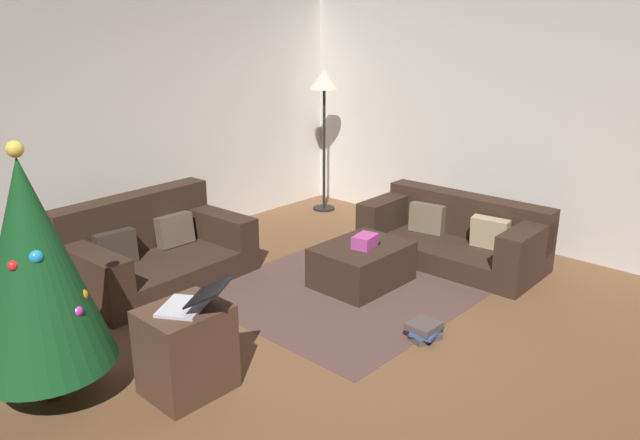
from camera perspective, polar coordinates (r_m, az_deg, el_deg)
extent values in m
plane|color=brown|center=(4.42, 2.22, -13.10)|extent=(6.40, 6.40, 0.00)
cube|color=silver|center=(6.36, -19.82, 8.11)|extent=(6.40, 0.12, 2.60)
cube|color=silver|center=(6.57, 20.74, 8.30)|extent=(0.12, 6.40, 2.60)
cube|color=#332319|center=(5.79, -14.89, -4.56)|extent=(1.67, 1.07, 0.23)
cube|color=#332319|center=(5.95, -17.29, -0.20)|extent=(1.63, 0.33, 0.54)
cube|color=#332319|center=(6.09, -9.86, -0.48)|extent=(0.29, 1.00, 0.28)
cube|color=#332319|center=(5.36, -21.06, -4.06)|extent=(0.29, 1.00, 0.28)
cube|color=brown|center=(6.00, -13.57, -0.91)|extent=(0.36, 0.16, 0.31)
cube|color=#372D24|center=(5.67, -18.77, -2.53)|extent=(0.37, 0.16, 0.31)
cube|color=#332319|center=(6.19, 12.23, -2.97)|extent=(0.90, 1.79, 0.21)
cube|color=#332319|center=(6.35, 13.78, 0.46)|extent=(0.29, 1.77, 0.42)
cube|color=#332319|center=(5.80, 18.95, -2.20)|extent=(0.86, 0.26, 0.32)
cube|color=#332319|center=(6.48, 6.53, 0.78)|extent=(0.86, 0.26, 0.32)
cube|color=tan|center=(6.05, 15.78, -1.20)|extent=(0.19, 0.37, 0.31)
cube|color=brown|center=(6.36, 10.09, 0.16)|extent=(0.20, 0.38, 0.31)
cube|color=#332319|center=(5.55, 3.98, -4.21)|extent=(0.84, 0.63, 0.37)
cube|color=#B23F8C|center=(5.42, 4.28, -2.00)|extent=(0.26, 0.21, 0.11)
cube|color=black|center=(5.53, 4.87, -2.12)|extent=(0.11, 0.17, 0.02)
cylinder|color=brown|center=(4.32, -24.05, -13.64)|extent=(0.10, 0.10, 0.26)
cone|color=#144B1E|center=(3.98, -25.49, -3.86)|extent=(0.85, 0.85, 1.32)
sphere|color=green|center=(4.08, -26.57, -1.51)|extent=(0.09, 0.09, 0.09)
sphere|color=yellow|center=(3.98, -25.58, 0.88)|extent=(0.05, 0.05, 0.05)
sphere|color=#2699E5|center=(3.80, -25.27, -3.16)|extent=(0.08, 0.08, 0.08)
sphere|color=yellow|center=(4.15, -24.55, -2.63)|extent=(0.07, 0.07, 0.07)
sphere|color=orange|center=(3.99, -21.57, -6.62)|extent=(0.07, 0.07, 0.07)
sphere|color=red|center=(3.82, -27.02, -3.87)|extent=(0.06, 0.06, 0.06)
sphere|color=#CC33BF|center=(3.90, -21.97, -8.02)|extent=(0.07, 0.07, 0.07)
sphere|color=#F2D84C|center=(3.80, -26.91, 6.01)|extent=(0.10, 0.10, 0.10)
cube|color=#4C3323|center=(4.04, -12.53, -11.89)|extent=(0.52, 0.44, 0.59)
cube|color=silver|center=(3.90, -12.84, -8.02)|extent=(0.40, 0.38, 0.02)
cube|color=black|center=(3.78, -10.41, -6.65)|extent=(0.38, 0.36, 0.12)
cube|color=#4C423D|center=(4.72, 9.90, -10.80)|extent=(0.26, 0.20, 0.05)
cube|color=#2D5193|center=(4.72, 10.08, -10.26)|extent=(0.29, 0.22, 0.03)
cube|color=#4C423D|center=(4.70, 9.77, -9.85)|extent=(0.23, 0.21, 0.05)
cylinder|color=black|center=(7.80, 0.37, 1.13)|extent=(0.28, 0.28, 0.02)
cylinder|color=black|center=(7.61, 0.39, 6.54)|extent=(0.04, 0.04, 1.53)
cone|color=beige|center=(7.49, 0.40, 13.18)|extent=(0.36, 0.36, 0.24)
cube|color=brown|center=(5.62, 3.94, -5.93)|extent=(2.60, 2.00, 0.01)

